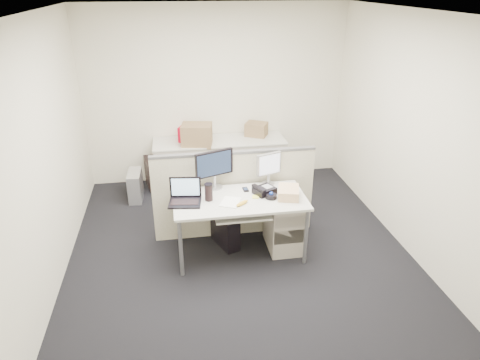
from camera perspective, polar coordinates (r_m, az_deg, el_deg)
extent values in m
cube|color=black|center=(5.22, -0.01, -9.64)|extent=(4.00, 4.50, 0.01)
cube|color=white|center=(4.29, -0.01, 21.49)|extent=(4.00, 4.50, 0.01)
cube|color=beige|center=(6.72, -3.20, 11.14)|extent=(4.00, 0.02, 2.70)
cube|color=beige|center=(2.66, 8.13, -12.91)|extent=(4.00, 0.02, 2.70)
cube|color=beige|center=(4.71, -24.78, 2.59)|extent=(0.02, 4.50, 2.70)
cube|color=beige|center=(5.27, 22.07, 5.34)|extent=(0.02, 4.50, 2.70)
cube|color=white|center=(4.85, -0.01, -2.63)|extent=(1.50, 0.75, 0.03)
cylinder|color=slate|center=(4.71, -7.90, -9.02)|extent=(0.04, 0.04, 0.70)
cylinder|color=slate|center=(5.26, -8.17, -5.07)|extent=(0.04, 0.04, 0.70)
cylinder|color=slate|center=(4.91, 8.78, -7.50)|extent=(0.04, 0.04, 0.70)
cylinder|color=slate|center=(5.44, 6.74, -3.88)|extent=(0.04, 0.04, 0.70)
cube|color=white|center=(4.74, 0.35, -4.65)|extent=(0.62, 0.32, 0.02)
cube|color=#BCB3A5|center=(5.19, 5.94, -5.71)|extent=(0.40, 0.55, 0.65)
cube|color=beige|center=(5.31, -0.79, -2.00)|extent=(2.00, 0.06, 1.10)
cube|color=#BCB3A5|center=(6.73, -2.69, 2.27)|extent=(2.00, 0.60, 0.72)
cube|color=black|center=(4.99, -3.44, 1.38)|extent=(0.50, 0.33, 0.47)
cube|color=#B7B7BC|center=(5.11, 3.84, 1.46)|extent=(0.36, 0.26, 0.39)
cube|color=black|center=(4.71, -7.43, -1.72)|extent=(0.38, 0.31, 0.26)
cylinder|color=black|center=(4.85, 4.18, -2.17)|extent=(0.17, 0.17, 0.05)
cube|color=black|center=(4.94, 3.27, -1.41)|extent=(0.29, 0.27, 0.07)
cube|color=white|center=(4.75, -1.28, -2.97)|extent=(0.28, 0.31, 0.01)
cube|color=#EBEA43|center=(4.87, 2.08, -2.26)|extent=(0.09, 0.09, 0.01)
cylinder|color=black|center=(4.78, -4.20, -1.67)|extent=(0.09, 0.09, 0.19)
ellipsoid|color=gold|center=(4.70, 0.29, -3.10)|extent=(0.17, 0.14, 0.04)
cube|color=black|center=(5.03, 0.75, -1.27)|extent=(0.07, 0.11, 0.01)
cube|color=tan|center=(4.88, 6.47, -1.66)|extent=(0.30, 0.35, 0.11)
cube|color=black|center=(4.75, -0.21, -4.21)|extent=(0.45, 0.17, 0.02)
cube|color=black|center=(5.25, -1.99, -6.68)|extent=(0.33, 0.47, 0.41)
cube|color=black|center=(6.85, -11.52, 0.94)|extent=(0.28, 0.51, 0.45)
cube|color=#B7B7BC|center=(6.51, -13.78, -0.72)|extent=(0.20, 0.46, 0.43)
cube|color=#87694D|center=(6.40, -5.77, 5.98)|extent=(0.49, 0.40, 0.33)
cube|color=#87694D|center=(6.76, 2.20, 6.70)|extent=(0.40, 0.37, 0.23)
cube|color=#B8001B|center=(6.61, -7.64, 6.15)|extent=(0.16, 0.27, 0.25)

